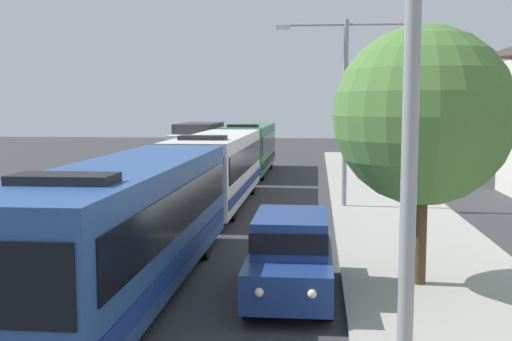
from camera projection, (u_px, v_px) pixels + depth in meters
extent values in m
cube|color=#284C8C|center=(130.00, 221.00, 14.49)|extent=(2.50, 12.34, 2.70)
cube|color=black|center=(184.00, 207.00, 14.33)|extent=(0.04, 11.36, 1.00)
cube|color=black|center=(76.00, 205.00, 14.58)|extent=(0.04, 11.36, 1.00)
cube|color=navy|center=(185.00, 257.00, 14.45)|extent=(0.03, 11.73, 0.36)
cube|color=black|center=(64.00, 179.00, 10.68)|extent=(1.75, 0.90, 0.16)
cylinder|color=black|center=(128.00, 333.00, 10.73)|extent=(0.28, 1.00, 1.00)
cylinder|color=black|center=(5.00, 329.00, 10.94)|extent=(0.28, 1.00, 1.00)
cylinder|color=black|center=(204.00, 242.00, 17.87)|extent=(0.28, 1.00, 1.00)
cylinder|color=black|center=(128.00, 240.00, 18.09)|extent=(0.28, 1.00, 1.00)
cube|color=silver|center=(218.00, 166.00, 27.27)|extent=(2.50, 12.00, 2.70)
cube|color=black|center=(247.00, 158.00, 27.11)|extent=(0.04, 11.04, 1.00)
cube|color=black|center=(189.00, 158.00, 27.36)|extent=(0.04, 11.04, 1.00)
cube|color=black|center=(190.00, 175.00, 21.28)|extent=(2.30, 0.04, 1.20)
cube|color=navy|center=(248.00, 185.00, 27.23)|extent=(0.03, 11.40, 0.36)
cube|color=black|center=(203.00, 138.00, 23.56)|extent=(1.75, 0.90, 0.16)
cylinder|color=black|center=(232.00, 208.00, 23.61)|extent=(0.28, 1.00, 1.00)
cylinder|color=black|center=(174.00, 207.00, 23.82)|extent=(0.28, 1.00, 1.00)
cylinder|color=black|center=(251.00, 184.00, 30.56)|extent=(0.28, 1.00, 1.00)
cylinder|color=black|center=(207.00, 184.00, 30.77)|extent=(0.28, 1.00, 1.00)
cube|color=#33724C|center=(249.00, 147.00, 39.51)|extent=(2.50, 10.81, 2.70)
cube|color=black|center=(269.00, 141.00, 39.35)|extent=(0.04, 9.94, 1.00)
cube|color=black|center=(229.00, 141.00, 39.59)|extent=(0.04, 9.94, 1.00)
cube|color=black|center=(238.00, 148.00, 34.11)|extent=(2.30, 0.04, 1.20)
cube|color=black|center=(269.00, 160.00, 39.47)|extent=(0.03, 10.27, 0.36)
cube|color=black|center=(243.00, 126.00, 36.15)|extent=(1.75, 0.90, 0.16)
cylinder|color=black|center=(262.00, 172.00, 36.21)|extent=(0.28, 1.00, 1.00)
cylinder|color=black|center=(224.00, 171.00, 36.42)|extent=(0.28, 1.00, 1.00)
cylinder|color=black|center=(270.00, 162.00, 42.47)|extent=(0.28, 1.00, 1.00)
cylinder|color=black|center=(238.00, 161.00, 42.68)|extent=(0.28, 1.00, 1.00)
cube|color=navy|center=(291.00, 267.00, 14.27)|extent=(1.84, 4.52, 0.80)
cube|color=navy|center=(291.00, 231.00, 14.34)|extent=(1.62, 2.62, 0.80)
cube|color=black|center=(291.00, 231.00, 14.34)|extent=(1.66, 2.71, 0.44)
sphere|color=#F9EFCC|center=(259.00, 292.00, 12.05)|extent=(0.18, 0.18, 0.18)
sphere|color=#F9EFCC|center=(312.00, 294.00, 11.96)|extent=(0.18, 0.18, 0.18)
cylinder|color=black|center=(248.00, 301.00, 13.00)|extent=(0.22, 0.70, 0.70)
cylinder|color=black|center=(328.00, 303.00, 12.84)|extent=(0.22, 0.70, 0.70)
cylinder|color=black|center=(260.00, 266.00, 15.78)|extent=(0.22, 0.70, 0.70)
cylinder|color=black|center=(326.00, 268.00, 15.62)|extent=(0.22, 0.70, 0.70)
cube|color=white|center=(188.00, 154.00, 36.98)|extent=(2.30, 1.80, 2.20)
cube|color=#333338|center=(200.00, 144.00, 40.59)|extent=(2.35, 5.56, 2.70)
cube|color=black|center=(185.00, 150.00, 36.04)|extent=(2.07, 0.04, 0.90)
cylinder|color=black|center=(171.00, 171.00, 37.19)|extent=(0.26, 0.90, 0.90)
cylinder|color=black|center=(205.00, 171.00, 36.99)|extent=(0.26, 0.90, 0.90)
cylinder|color=black|center=(188.00, 163.00, 41.95)|extent=(0.26, 0.90, 0.90)
cylinder|color=black|center=(218.00, 163.00, 41.75)|extent=(0.26, 0.90, 0.90)
cylinder|color=gray|center=(411.00, 90.00, 7.60)|extent=(0.20, 0.20, 8.81)
cylinder|color=gray|center=(345.00, 114.00, 25.95)|extent=(0.20, 0.20, 7.64)
cylinder|color=gray|center=(315.00, 25.00, 25.70)|extent=(2.59, 0.10, 0.10)
cube|color=silver|center=(283.00, 27.00, 25.83)|extent=(0.56, 0.28, 0.16)
cylinder|color=gray|center=(379.00, 24.00, 25.44)|extent=(2.59, 0.10, 0.10)
cube|color=silver|center=(411.00, 26.00, 25.33)|extent=(0.56, 0.28, 0.16)
cylinder|color=#4C3823|center=(420.00, 235.00, 14.84)|extent=(0.32, 0.32, 2.31)
sphere|color=#4C7A38|center=(423.00, 115.00, 14.55)|extent=(4.16, 4.16, 4.16)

